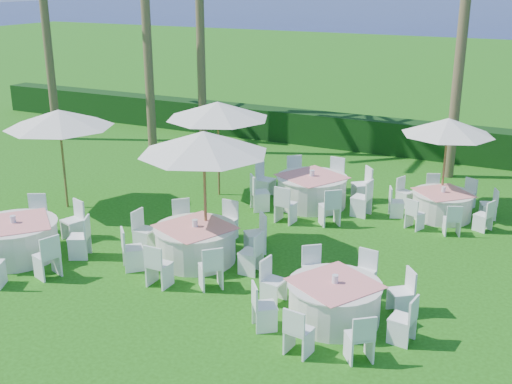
# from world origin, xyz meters

# --- Properties ---
(ground) EXTENTS (120.00, 120.00, 0.00)m
(ground) POSITION_xyz_m (0.00, 0.00, 0.00)
(ground) COLOR #1E530E
(ground) RESTS_ON ground
(hedge) EXTENTS (34.00, 1.00, 1.20)m
(hedge) POSITION_xyz_m (0.00, 12.00, 0.60)
(hedge) COLOR black
(hedge) RESTS_ON ground
(banquet_table_a) EXTENTS (3.33, 3.33, 1.01)m
(banquet_table_a) POSITION_xyz_m (-3.88, -0.87, 0.45)
(banquet_table_a) COLOR silver
(banquet_table_a) RESTS_ON ground
(banquet_table_b) EXTENTS (3.26, 3.26, 0.99)m
(banquet_table_b) POSITION_xyz_m (-0.10, 0.81, 0.43)
(banquet_table_b) COLOR silver
(banquet_table_b) RESTS_ON ground
(banquet_table_c) EXTENTS (3.10, 3.10, 0.94)m
(banquet_table_c) POSITION_xyz_m (3.63, -0.33, 0.41)
(banquet_table_c) COLOR silver
(banquet_table_c) RESTS_ON ground
(banquet_table_e) EXTENTS (3.48, 3.48, 1.04)m
(banquet_table_e) POSITION_xyz_m (0.88, 5.40, 0.46)
(banquet_table_e) COLOR silver
(banquet_table_e) RESTS_ON ground
(banquet_table_f) EXTENTS (2.72, 2.72, 0.86)m
(banquet_table_f) POSITION_xyz_m (4.36, 6.09, 0.37)
(banquet_table_f) COLOR silver
(banquet_table_f) RESTS_ON ground
(umbrella_a) EXTENTS (2.92, 2.92, 2.76)m
(umbrella_a) POSITION_xyz_m (-5.19, 2.23, 2.52)
(umbrella_a) COLOR brown
(umbrella_a) RESTS_ON ground
(umbrella_b) EXTENTS (2.95, 2.95, 2.93)m
(umbrella_b) POSITION_xyz_m (-0.08, 1.24, 2.67)
(umbrella_b) COLOR brown
(umbrella_b) RESTS_ON ground
(umbrella_c) EXTENTS (2.98, 2.98, 2.77)m
(umbrella_c) POSITION_xyz_m (-1.92, 5.07, 2.53)
(umbrella_c) COLOR brown
(umbrella_c) RESTS_ON ground
(umbrella_d) EXTENTS (2.47, 2.47, 2.58)m
(umbrella_d) POSITION_xyz_m (4.21, 6.70, 2.35)
(umbrella_d) COLOR brown
(umbrella_d) RESTS_ON ground
(palm_b) EXTENTS (4.33, 4.31, 8.24)m
(palm_b) POSITION_xyz_m (-5.66, 10.39, 4.57)
(palm_b) COLOR brown
(palm_b) RESTS_ON ground
(palm_f) EXTENTS (4.33, 4.31, 8.77)m
(palm_f) POSITION_xyz_m (-11.09, 8.16, 4.84)
(palm_f) COLOR brown
(palm_f) RESTS_ON ground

